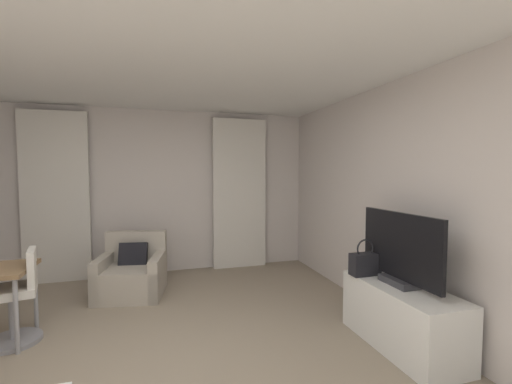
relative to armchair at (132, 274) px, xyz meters
The scene contains 11 objects.
ground_plane 2.09m from the armchair, 81.76° to the right, with size 12.00×12.00×0.00m, color gray.
wall_window 1.45m from the armchair, 73.10° to the left, with size 5.12×0.06×2.60m.
wall_right 3.64m from the armchair, 35.97° to the right, with size 0.06×6.12×2.60m.
ceiling 3.14m from the armchair, 81.76° to the right, with size 5.12×6.12×0.06m, color white.
curtain_left_panel 1.69m from the armchair, 141.80° to the left, with size 0.90×0.06×2.50m.
curtain_right_panel 2.12m from the armchair, 26.89° to the left, with size 0.90×0.06×2.50m.
armchair is the anchor object (origin of this frame).
desk_chair 1.40m from the armchair, 133.44° to the right, with size 0.48×0.48×0.88m.
tv_console 3.27m from the armchair, 40.73° to the right, with size 0.51×1.18×0.57m.
tv_flatscreen 3.30m from the armchair, 40.10° to the right, with size 0.20×1.01×0.67m.
handbag_primary 2.95m from the armchair, 36.60° to the right, with size 0.30×0.14×0.37m.
Camera 1 is at (0.03, -2.59, 1.62)m, focal length 23.55 mm.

